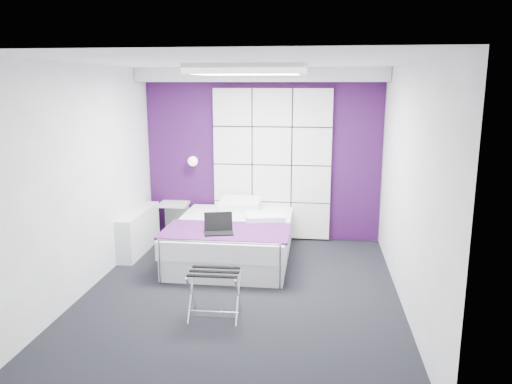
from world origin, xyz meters
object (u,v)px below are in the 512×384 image
bed (233,238)px  wall_lamp (193,161)px  radiator (139,231)px  laptop (219,228)px  luggage_rack (215,294)px  nightstand (174,204)px

bed → wall_lamp: bearing=130.1°
wall_lamp → radiator: size_ratio=0.12×
bed → laptop: 0.67m
radiator → luggage_rack: bearing=-51.7°
radiator → nightstand: radiator is taller
radiator → bed: 1.40m
luggage_rack → wall_lamp: bearing=106.5°
wall_lamp → luggage_rack: bearing=-72.0°
nightstand → bed: bearing=-38.5°
nightstand → luggage_rack: nightstand is taller
wall_lamp → bed: wall_lamp is taller
luggage_rack → bed: bearing=92.1°
wall_lamp → bed: size_ratio=0.08×
nightstand → laptop: laptop is taller
nightstand → radiator: bearing=-114.0°
wall_lamp → laptop: (0.69, -1.48, -0.61)m
luggage_rack → laptop: laptop is taller
nightstand → luggage_rack: 2.90m
radiator → nightstand: (0.32, 0.72, 0.24)m
wall_lamp → laptop: bearing=-65.0°
radiator → bed: (1.40, -0.14, -0.01)m
wall_lamp → luggage_rack: wall_lamp is taller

